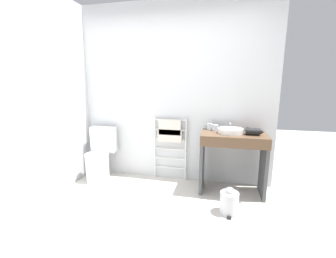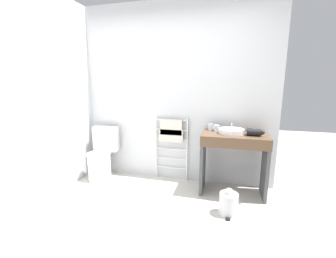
% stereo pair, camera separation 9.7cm
% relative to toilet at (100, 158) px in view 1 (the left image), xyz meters
% --- Properties ---
extents(ground_plane, '(12.00, 12.00, 0.00)m').
position_rel_toilet_xyz_m(ground_plane, '(1.06, -1.27, -0.34)').
color(ground_plane, beige).
extents(wall_back, '(2.99, 0.12, 2.62)m').
position_rel_toilet_xyz_m(wall_back, '(1.06, 0.35, 0.97)').
color(wall_back, silver).
rests_on(wall_back, ground_plane).
extents(wall_side, '(0.12, 2.30, 2.62)m').
position_rel_toilet_xyz_m(wall_side, '(-0.37, -0.49, 0.97)').
color(wall_side, silver).
rests_on(wall_side, ground_plane).
extents(toilet, '(0.39, 0.50, 0.81)m').
position_rel_toilet_xyz_m(toilet, '(0.00, 0.00, 0.00)').
color(toilet, white).
rests_on(toilet, ground_plane).
extents(towel_radiator, '(0.52, 0.06, 0.97)m').
position_rel_toilet_xyz_m(towel_radiator, '(1.06, 0.24, 0.35)').
color(towel_radiator, white).
rests_on(towel_radiator, ground_plane).
extents(vanity_counter, '(0.84, 0.50, 0.83)m').
position_rel_toilet_xyz_m(vanity_counter, '(1.98, 0.00, 0.21)').
color(vanity_counter, brown).
rests_on(vanity_counter, ground_plane).
extents(sink_basin, '(0.33, 0.33, 0.07)m').
position_rel_toilet_xyz_m(sink_basin, '(1.93, 0.02, 0.52)').
color(sink_basin, white).
rests_on(sink_basin, vanity_counter).
extents(faucet, '(0.02, 0.10, 0.11)m').
position_rel_toilet_xyz_m(faucet, '(1.93, 0.20, 0.56)').
color(faucet, silver).
rests_on(faucet, vanity_counter).
extents(cup_near_wall, '(0.08, 0.08, 0.09)m').
position_rel_toilet_xyz_m(cup_near_wall, '(1.66, 0.19, 0.53)').
color(cup_near_wall, silver).
rests_on(cup_near_wall, vanity_counter).
extents(cup_near_edge, '(0.08, 0.08, 0.08)m').
position_rel_toilet_xyz_m(cup_near_edge, '(1.73, 0.14, 0.53)').
color(cup_near_edge, silver).
rests_on(cup_near_edge, vanity_counter).
extents(hair_dryer, '(0.22, 0.17, 0.09)m').
position_rel_toilet_xyz_m(hair_dryer, '(2.21, -0.03, 0.53)').
color(hair_dryer, black).
rests_on(hair_dryer, vanity_counter).
extents(trash_bin, '(0.21, 0.25, 0.32)m').
position_rel_toilet_xyz_m(trash_bin, '(1.94, -0.54, -0.21)').
color(trash_bin, silver).
rests_on(trash_bin, ground_plane).
extents(bath_mat, '(0.56, 0.36, 0.01)m').
position_rel_toilet_xyz_m(bath_mat, '(-0.03, -0.55, -0.34)').
color(bath_mat, silver).
rests_on(bath_mat, ground_plane).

